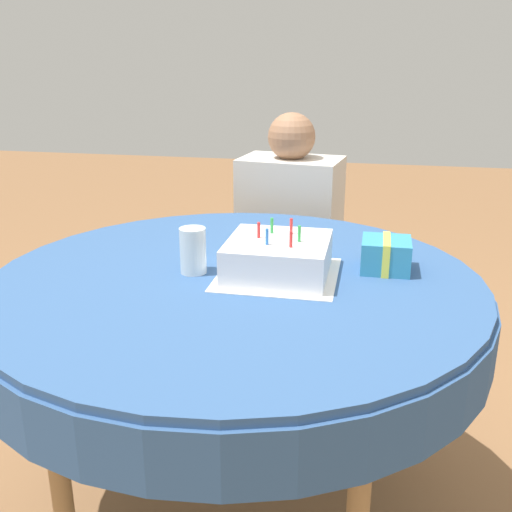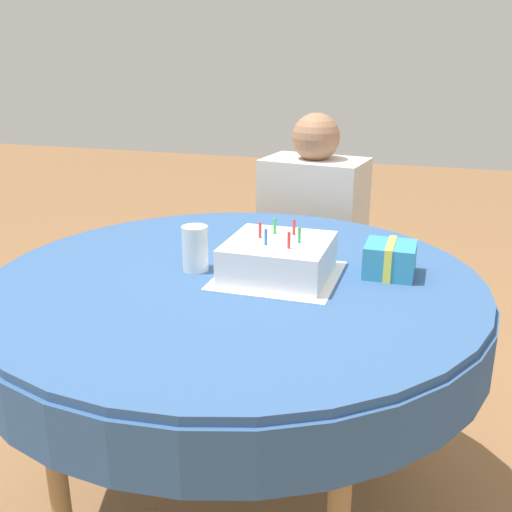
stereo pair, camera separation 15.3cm
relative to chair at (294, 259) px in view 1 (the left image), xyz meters
The scene contains 8 objects.
ground_plane 1.08m from the chair, 91.38° to the right, with size 12.00×12.00×0.00m, color #8C603D.
dining_table 0.99m from the chair, 91.38° to the right, with size 1.30×1.30×0.76m.
chair is the anchor object (origin of this frame).
person 0.20m from the chair, 97.97° to the right, with size 0.42×0.39×1.09m.
napkin 0.98m from the chair, 84.86° to the right, with size 0.31×0.31×0.00m.
birthday_cake 1.00m from the chair, 84.86° to the right, with size 0.26×0.26×0.13m.
drinking_glass 1.03m from the chair, 98.09° to the right, with size 0.07×0.07×0.12m.
gift_box 0.97m from the chair, 66.98° to the right, with size 0.13×0.13×0.09m.
Camera 1 is at (0.34, -1.41, 1.32)m, focal length 42.00 mm.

